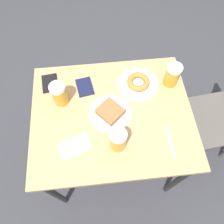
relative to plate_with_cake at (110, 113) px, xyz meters
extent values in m
plane|color=#333338|center=(0.00, 0.01, -0.80)|extent=(8.00, 8.00, 0.00)
cube|color=tan|center=(0.00, 0.01, -0.03)|extent=(0.71, 0.87, 0.03)
cylinder|color=black|center=(-0.32, -0.38, -0.42)|extent=(0.04, 0.04, 0.75)
cylinder|color=black|center=(0.31, -0.38, -0.42)|extent=(0.04, 0.04, 0.75)
cylinder|color=black|center=(-0.32, 0.41, -0.42)|extent=(0.04, 0.04, 0.75)
cylinder|color=black|center=(0.31, 0.41, -0.42)|extent=(0.04, 0.04, 0.75)
cube|color=#514C47|center=(-0.06, 0.74, -0.35)|extent=(0.44, 0.44, 0.02)
cylinder|color=#514C47|center=(-0.22, 0.55, -0.58)|extent=(0.03, 0.03, 0.43)
cylinder|color=#514C47|center=(0.13, 0.58, -0.58)|extent=(0.03, 0.03, 0.43)
cylinder|color=#514C47|center=(-0.25, 0.90, -0.58)|extent=(0.03, 0.03, 0.43)
cylinder|color=white|center=(0.00, 0.00, -0.01)|extent=(0.23, 0.23, 0.01)
cube|color=brown|center=(0.00, 0.00, 0.01)|extent=(0.16, 0.16, 0.04)
cylinder|color=white|center=(-0.18, 0.18, -0.01)|extent=(0.24, 0.24, 0.01)
torus|color=#B2702D|center=(-0.18, 0.18, 0.01)|extent=(0.13, 0.13, 0.03)
cylinder|color=#C68C23|center=(0.18, 0.02, 0.04)|extent=(0.08, 0.08, 0.12)
cylinder|color=white|center=(0.18, 0.02, 0.11)|extent=(0.08, 0.08, 0.02)
cylinder|color=#C68C23|center=(-0.11, -0.26, 0.04)|extent=(0.08, 0.08, 0.12)
cylinder|color=white|center=(-0.11, -0.26, 0.11)|extent=(0.08, 0.08, 0.02)
cylinder|color=#C68C23|center=(-0.17, 0.37, 0.04)|extent=(0.08, 0.08, 0.12)
cylinder|color=white|center=(-0.17, 0.37, 0.11)|extent=(0.08, 0.08, 0.02)
cube|color=white|center=(0.16, -0.19, -0.01)|extent=(0.14, 0.17, 0.00)
cube|color=silver|center=(0.19, 0.29, -0.01)|extent=(0.18, 0.02, 0.00)
cube|color=#141938|center=(-0.19, -0.13, -0.01)|extent=(0.14, 0.11, 0.01)
cube|color=black|center=(-0.24, -0.33, -0.01)|extent=(0.14, 0.10, 0.01)
camera|label=1|loc=(0.54, -0.05, 1.03)|focal=35.00mm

